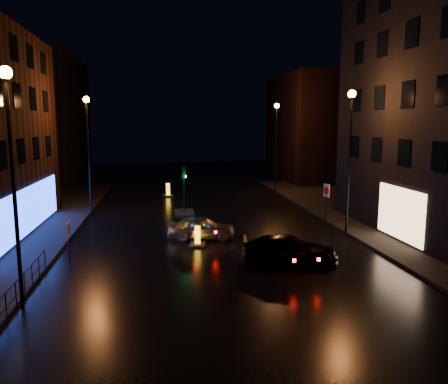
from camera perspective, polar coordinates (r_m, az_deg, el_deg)
The scene contains 16 objects.
ground at distance 18.92m, azimuth 0.85°, elevation -11.18°, with size 120.00×120.00×0.00m, color black.
pavement_right at distance 31.26m, azimuth 24.59°, elevation -3.79°, with size 12.00×44.00×0.15m, color black.
building_far_left at distance 54.18m, azimuth -22.61°, elevation 8.73°, with size 8.00×16.00×14.00m, color black.
building_far_right at distance 52.66m, azimuth 11.64°, elevation 8.15°, with size 8.00×14.00×12.00m, color black.
street_lamp_lnear at distance 16.35m, azimuth -26.04°, elevation 4.73°, with size 0.44×0.44×8.37m.
street_lamp_lfar at distance 31.95m, azimuth -17.34°, elevation 6.81°, with size 0.44×0.44×8.37m.
street_lamp_rnear at distance 25.86m, azimuth 16.12°, elevation 6.47°, with size 0.44×0.44×8.37m.
street_lamp_rfar at distance 40.97m, azimuth 6.83°, elevation 7.51°, with size 0.44×0.44×8.37m.
traffic_signal at distance 32.15m, azimuth -5.22°, elevation -1.90°, with size 1.40×2.40×3.45m.
guard_railing at distance 18.27m, azimuth -24.65°, elevation -10.30°, with size 0.05×6.04×1.00m.
silver_hatchback at distance 24.99m, azimuth -2.96°, elevation -4.65°, with size 1.54×3.82×1.30m, color #B2B5BA.
dark_sedan at distance 20.81m, azimuth 8.53°, elevation -7.49°, with size 1.85×4.55×1.32m, color black.
bollard_near at distance 23.73m, azimuth -3.47°, elevation -6.43°, with size 1.02×1.34×1.06m.
bollard_far at distance 39.93m, azimuth -7.32°, elevation -0.18°, with size 1.12×1.49×1.18m.
road_sign_left at distance 21.10m, azimuth -19.62°, elevation -5.15°, with size 0.10×0.51×2.09m.
road_sign_right at distance 29.40m, azimuth 13.24°, elevation -0.23°, with size 0.20×0.63×2.61m.
Camera 1 is at (-2.83, -17.55, 6.48)m, focal length 35.00 mm.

